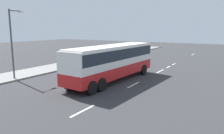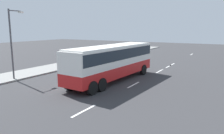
% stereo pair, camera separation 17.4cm
% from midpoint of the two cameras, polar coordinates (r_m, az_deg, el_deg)
% --- Properties ---
extents(ground_plane, '(120.00, 120.00, 0.00)m').
position_cam_midpoint_polar(ground_plane, '(20.18, -4.42, -4.46)').
color(ground_plane, '#333335').
extents(sidewalk_curb, '(80.00, 4.00, 0.15)m').
position_cam_midpoint_polar(sidewalk_curb, '(26.45, -21.16, -1.44)').
color(sidewalk_curb, gray).
rests_on(sidewalk_curb, ground_plane).
extents(lane_centreline, '(47.73, 0.16, 0.01)m').
position_cam_midpoint_polar(lane_centreline, '(22.14, 8.12, -3.20)').
color(lane_centreline, white).
rests_on(lane_centreline, ground_plane).
extents(coach_bus, '(11.90, 3.31, 3.43)m').
position_cam_midpoint_polar(coach_bus, '(20.97, -0.04, 2.07)').
color(coach_bus, red).
rests_on(coach_bus, ground_plane).
extents(pedestrian_near_curb, '(0.32, 0.32, 1.60)m').
position_cam_midpoint_polar(pedestrian_near_curb, '(30.44, -8.87, 2.47)').
color(pedestrian_near_curb, brown).
rests_on(pedestrian_near_curb, sidewalk_curb).
extents(street_lamp, '(1.64, 0.24, 6.71)m').
position_cam_midpoint_polar(street_lamp, '(23.33, -24.76, 6.59)').
color(street_lamp, '#47474C').
rests_on(street_lamp, sidewalk_curb).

